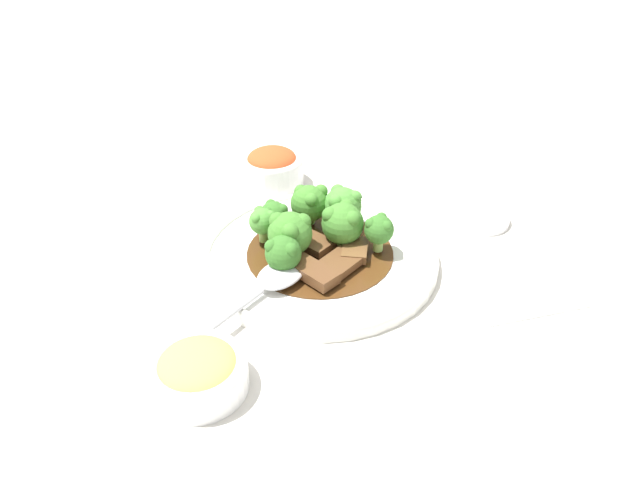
% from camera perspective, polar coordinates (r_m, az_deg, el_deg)
% --- Properties ---
extents(ground_plane, '(4.00, 4.00, 0.00)m').
position_cam_1_polar(ground_plane, '(0.80, 0.00, -2.02)').
color(ground_plane, silver).
extents(main_plate, '(0.30, 0.30, 0.02)m').
position_cam_1_polar(main_plate, '(0.79, 0.00, -1.43)').
color(main_plate, white).
rests_on(main_plate, ground_plane).
extents(beef_strip_0, '(0.06, 0.06, 0.01)m').
position_cam_1_polar(beef_strip_0, '(0.75, 1.81, -2.14)').
color(beef_strip_0, brown).
rests_on(beef_strip_0, main_plate).
extents(beef_strip_1, '(0.06, 0.06, 0.01)m').
position_cam_1_polar(beef_strip_1, '(0.79, -0.77, -0.17)').
color(beef_strip_1, brown).
rests_on(beef_strip_1, main_plate).
extents(beef_strip_2, '(0.06, 0.07, 0.01)m').
position_cam_1_polar(beef_strip_2, '(0.74, -0.78, -2.88)').
color(beef_strip_2, brown).
rests_on(beef_strip_2, main_plate).
extents(beef_strip_3, '(0.04, 0.05, 0.01)m').
position_cam_1_polar(beef_strip_3, '(0.78, 3.21, -0.90)').
color(beef_strip_3, brown).
rests_on(beef_strip_3, main_plate).
extents(broccoli_floret_0, '(0.05, 0.05, 0.06)m').
position_cam_1_polar(broccoli_floret_0, '(0.78, 2.08, 1.61)').
color(broccoli_floret_0, '#8EB756').
rests_on(broccoli_floret_0, main_plate).
extents(broccoli_floret_1, '(0.04, 0.04, 0.04)m').
position_cam_1_polar(broccoli_floret_1, '(0.81, -4.22, 2.30)').
color(broccoli_floret_1, '#7FA84C').
rests_on(broccoli_floret_1, main_plate).
extents(broccoli_floret_2, '(0.05, 0.05, 0.05)m').
position_cam_1_polar(broccoli_floret_2, '(0.82, -0.81, 3.46)').
color(broccoli_floret_2, '#7FA84C').
rests_on(broccoli_floret_2, main_plate).
extents(broccoli_floret_3, '(0.04, 0.04, 0.05)m').
position_cam_1_polar(broccoli_floret_3, '(0.77, 5.42, 0.98)').
color(broccoli_floret_3, '#8EB756').
rests_on(broccoli_floret_3, main_plate).
extents(broccoli_floret_4, '(0.05, 0.05, 0.05)m').
position_cam_1_polar(broccoli_floret_4, '(0.82, 2.08, 3.22)').
color(broccoli_floret_4, '#8EB756').
rests_on(broccoli_floret_4, main_plate).
extents(broccoli_floret_5, '(0.06, 0.06, 0.06)m').
position_cam_1_polar(broccoli_floret_5, '(0.76, -2.74, 0.62)').
color(broccoli_floret_5, '#7FA84C').
rests_on(broccoli_floret_5, main_plate).
extents(broccoli_floret_6, '(0.04, 0.04, 0.05)m').
position_cam_1_polar(broccoli_floret_6, '(0.74, -3.38, -1.14)').
color(broccoli_floret_6, '#8EB756').
rests_on(broccoli_floret_6, main_plate).
extents(broccoli_floret_7, '(0.03, 0.03, 0.05)m').
position_cam_1_polar(broccoli_floret_7, '(0.79, -5.28, 1.74)').
color(broccoli_floret_7, '#8EB756').
rests_on(broccoli_floret_7, main_plate).
extents(serving_spoon, '(0.20, 0.17, 0.01)m').
position_cam_1_polar(serving_spoon, '(0.73, -4.53, -3.85)').
color(serving_spoon, silver).
rests_on(serving_spoon, main_plate).
extents(side_bowl_kimchi, '(0.09, 0.09, 0.06)m').
position_cam_1_polar(side_bowl_kimchi, '(0.96, -4.39, 6.63)').
color(side_bowl_kimchi, white).
rests_on(side_bowl_kimchi, ground_plane).
extents(side_bowl_appetizer, '(0.10, 0.10, 0.04)m').
position_cam_1_polar(side_bowl_appetizer, '(0.63, -11.08, -11.71)').
color(side_bowl_appetizer, white).
rests_on(side_bowl_appetizer, ground_plane).
extents(sauce_dish, '(0.08, 0.08, 0.01)m').
position_cam_1_polar(sauce_dish, '(0.90, 14.51, 2.03)').
color(sauce_dish, white).
rests_on(sauce_dish, ground_plane).
extents(paper_napkin, '(0.14, 0.09, 0.01)m').
position_cam_1_polar(paper_napkin, '(0.78, 18.11, -4.53)').
color(paper_napkin, white).
rests_on(paper_napkin, ground_plane).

